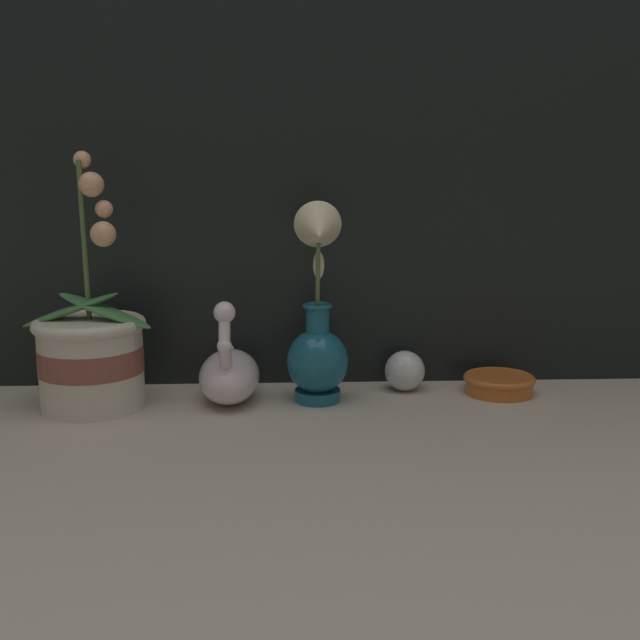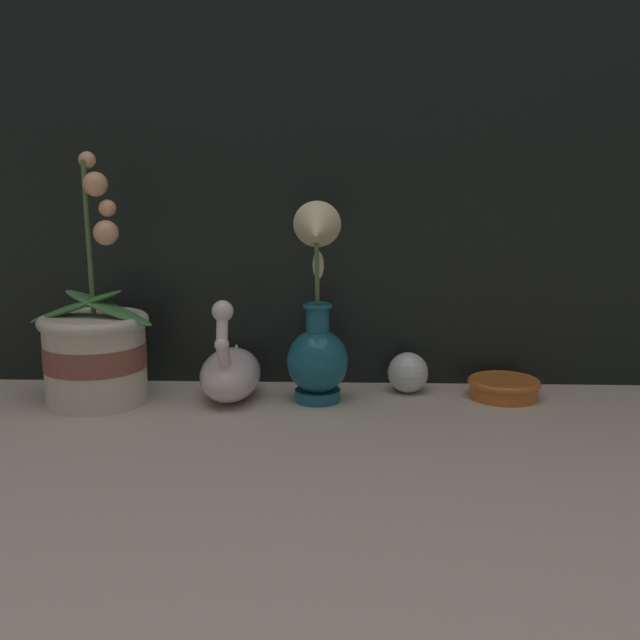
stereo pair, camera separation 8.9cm
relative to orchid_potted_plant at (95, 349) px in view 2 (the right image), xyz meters
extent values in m
plane|color=#BCB2A3|center=(0.33, -0.09, -0.09)|extent=(2.80, 2.80, 0.00)
cube|color=black|center=(0.33, 0.14, 0.51)|extent=(2.80, 0.03, 1.20)
cylinder|color=beige|center=(0.00, 0.00, -0.02)|extent=(0.16, 0.16, 0.14)
cylinder|color=brown|center=(0.00, 0.00, -0.01)|extent=(0.16, 0.16, 0.04)
torus|color=beige|center=(0.00, 0.00, 0.05)|extent=(0.18, 0.18, 0.02)
cylinder|color=#4C6B3D|center=(0.00, 0.00, 0.18)|extent=(0.01, 0.01, 0.25)
ellipsoid|color=#427F47|center=(0.03, -0.01, 0.07)|extent=(0.16, 0.08, 0.06)
ellipsoid|color=#427F47|center=(-0.03, 0.00, 0.07)|extent=(0.16, 0.05, 0.06)
sphere|color=#E5A87F|center=(0.00, 0.01, 0.30)|extent=(0.03, 0.03, 0.03)
sphere|color=#E5A87F|center=(0.02, 0.00, 0.26)|extent=(0.04, 0.04, 0.04)
sphere|color=#E5A87F|center=(0.03, 0.00, 0.23)|extent=(0.03, 0.03, 0.03)
sphere|color=#E5A87F|center=(0.03, -0.02, 0.19)|extent=(0.04, 0.04, 0.04)
ellipsoid|color=white|center=(0.22, 0.02, -0.05)|extent=(0.10, 0.17, 0.08)
cone|color=white|center=(0.22, 0.09, -0.04)|extent=(0.05, 0.07, 0.07)
cylinder|color=white|center=(0.22, -0.04, 0.00)|extent=(0.02, 0.05, 0.06)
sphere|color=white|center=(0.22, -0.05, 0.02)|extent=(0.02, 0.02, 0.02)
cylinder|color=white|center=(0.22, -0.05, 0.05)|extent=(0.02, 0.03, 0.05)
sphere|color=white|center=(0.22, -0.04, 0.07)|extent=(0.03, 0.03, 0.03)
cylinder|color=#195B75|center=(0.36, 0.02, -0.08)|extent=(0.08, 0.08, 0.02)
ellipsoid|color=#195B75|center=(0.36, 0.02, -0.02)|extent=(0.10, 0.10, 0.11)
cylinder|color=#195B75|center=(0.36, 0.02, 0.05)|extent=(0.04, 0.04, 0.04)
torus|color=#195B75|center=(0.36, 0.02, 0.07)|extent=(0.05, 0.05, 0.01)
cylinder|color=#567A47|center=(0.36, 0.00, 0.12)|extent=(0.01, 0.04, 0.11)
cone|color=beige|center=(0.36, -0.03, 0.19)|extent=(0.07, 0.08, 0.09)
ellipsoid|color=beige|center=(0.36, 0.01, 0.14)|extent=(0.02, 0.02, 0.04)
sphere|color=silver|center=(0.51, 0.07, -0.05)|extent=(0.07, 0.07, 0.07)
cylinder|color=#C66628|center=(0.67, 0.05, -0.07)|extent=(0.11, 0.11, 0.03)
torus|color=#C66628|center=(0.67, 0.05, -0.06)|extent=(0.12, 0.12, 0.01)
camera|label=1|loc=(0.31, -1.17, 0.28)|focal=42.00mm
camera|label=2|loc=(0.40, -1.17, 0.28)|focal=42.00mm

